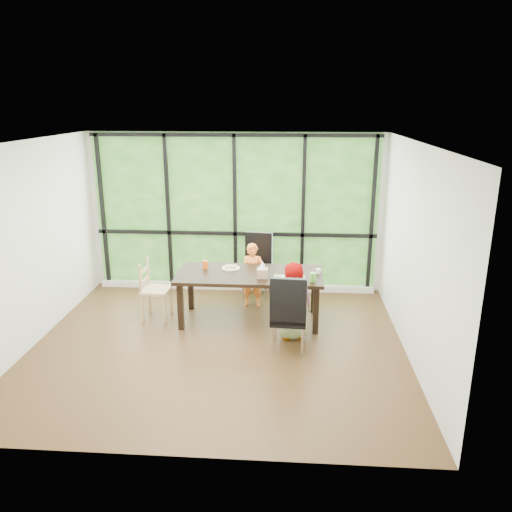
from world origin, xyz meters
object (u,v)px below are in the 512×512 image
at_px(child_toddler, 253,275).
at_px(plate_far, 231,268).
at_px(orange_cup, 205,265).
at_px(tissue_box, 262,273).
at_px(chair_end_beech, 156,290).
at_px(dining_table, 250,297).
at_px(child_older, 292,301).
at_px(green_cup, 313,277).
at_px(chair_interior_leather, 289,312).
at_px(chair_window_leather, 257,266).
at_px(white_mug, 318,271).
at_px(plate_near, 289,278).

xyz_separation_m(child_toddler, plate_far, (-0.30, -0.38, 0.24)).
height_order(orange_cup, tissue_box, tissue_box).
bearing_deg(orange_cup, chair_end_beech, -165.96).
xyz_separation_m(dining_table, plate_far, (-0.30, 0.20, 0.38)).
relative_size(child_older, green_cup, 8.31).
xyz_separation_m(chair_end_beech, child_older, (2.05, -0.53, 0.10)).
bearing_deg(green_cup, chair_interior_leather, -117.71).
xyz_separation_m(dining_table, orange_cup, (-0.69, 0.18, 0.44)).
relative_size(chair_interior_leather, child_toddler, 1.04).
distance_m(dining_table, chair_window_leather, 0.98).
xyz_separation_m(child_older, white_mug, (0.38, 0.60, 0.24)).
distance_m(chair_window_leather, child_toddler, 0.39).
xyz_separation_m(chair_window_leather, plate_far, (-0.34, -0.76, 0.22)).
distance_m(dining_table, chair_end_beech, 1.42).
bearing_deg(tissue_box, plate_near, -6.08).
bearing_deg(plate_far, chair_window_leather, 66.18).
bearing_deg(chair_window_leather, child_toddler, -88.53).
xyz_separation_m(chair_interior_leather, child_older, (0.04, 0.38, 0.01)).
bearing_deg(child_older, dining_table, -54.39).
xyz_separation_m(dining_table, child_older, (0.63, -0.54, 0.17)).
height_order(chair_end_beech, plate_near, chair_end_beech).
xyz_separation_m(child_toddler, child_older, (0.63, -1.11, 0.03)).
bearing_deg(white_mug, child_older, -122.02).
bearing_deg(dining_table, child_older, -40.37).
xyz_separation_m(chair_end_beech, white_mug, (2.43, 0.07, 0.34)).
relative_size(chair_interior_leather, orange_cup, 8.80).
relative_size(dining_table, tissue_box, 13.91).
bearing_deg(chair_window_leather, white_mug, -36.05).
height_order(chair_interior_leather, chair_end_beech, chair_interior_leather).
bearing_deg(chair_end_beech, chair_window_leather, -54.08).
bearing_deg(green_cup, child_toddler, 136.53).
height_order(chair_interior_leather, child_toddler, chair_interior_leather).
bearing_deg(plate_far, white_mug, -5.71).
bearing_deg(chair_window_leather, child_older, -61.73).
bearing_deg(white_mug, green_cup, -104.86).
bearing_deg(dining_table, white_mug, 3.75).
bearing_deg(plate_far, chair_interior_leather, -51.30).
xyz_separation_m(plate_far, green_cup, (1.22, -0.49, 0.06)).
distance_m(chair_interior_leather, orange_cup, 1.70).
bearing_deg(child_older, white_mug, -136.05).
bearing_deg(green_cup, orange_cup, 163.62).
relative_size(dining_table, orange_cup, 17.39).
height_order(chair_interior_leather, child_older, child_older).
relative_size(chair_interior_leather, chair_end_beech, 1.20).
relative_size(dining_table, chair_end_beech, 2.37).
xyz_separation_m(chair_end_beech, tissue_box, (1.62, -0.16, 0.37)).
height_order(plate_far, orange_cup, orange_cup).
bearing_deg(dining_table, chair_end_beech, -179.94).
distance_m(dining_table, orange_cup, 0.84).
bearing_deg(tissue_box, orange_cup, 158.66).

